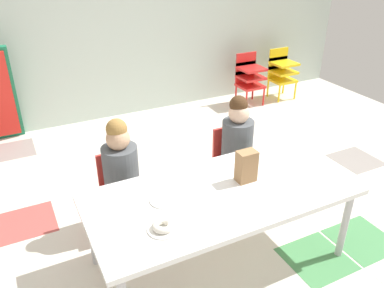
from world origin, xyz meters
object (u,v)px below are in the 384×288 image
Objects in this scene: seated_child_middle_seat at (237,138)px; paper_plate_near_edge at (163,229)px; seated_child_near_camera at (120,166)px; kid_chair_yellow_stack at (282,70)px; paper_bag_brown at (246,166)px; craft_table at (221,197)px; donut_powdered_on_plate at (163,226)px; paper_plate_center_table at (164,200)px; kid_chair_red_stack at (249,75)px.

seated_child_middle_seat reaches higher than paper_plate_near_edge.
seated_child_near_camera is 3.38m from kid_chair_yellow_stack.
seated_child_near_camera is 4.17× the size of paper_bag_brown.
donut_powdered_on_plate is at bearing -159.97° from craft_table.
paper_plate_near_edge is at bearing 0.00° from donut_powdered_on_plate.
donut_powdered_on_plate is at bearing -113.98° from paper_plate_center_table.
seated_child_near_camera reaches higher than craft_table.
kid_chair_red_stack is at bearing 46.42° from paper_plate_center_table.
paper_bag_brown is 0.73m from donut_powdered_on_plate.
craft_table is 7.92× the size of paper_bag_brown.
paper_plate_center_table is at bearing -139.80° from kid_chair_yellow_stack.
paper_plate_center_table is at bearing 168.77° from craft_table.
paper_bag_brown reaches higher than paper_plate_center_table.
paper_plate_near_edge is at bearing -113.98° from paper_plate_center_table.
kid_chair_red_stack reaches higher than craft_table.
seated_child_middle_seat is at bearing 62.39° from paper_bag_brown.
paper_plate_center_table is (-0.58, 0.03, -0.11)m from paper_bag_brown.
paper_plate_center_table is at bearing -79.20° from seated_child_near_camera.
kid_chair_yellow_stack is 3.87m from donut_powdered_on_plate.
paper_plate_center_table reaches higher than craft_table.
paper_bag_brown is (-1.64, -2.37, 0.29)m from kid_chair_red_stack.
craft_table is at bearing -53.15° from seated_child_near_camera.
kid_chair_yellow_stack is 3.78× the size of paper_plate_center_table.
seated_child_middle_seat reaches higher than paper_plate_center_table.
paper_bag_brown is at bearing 17.56° from donut_powdered_on_plate.
paper_bag_brown is 1.22× the size of paper_plate_near_edge.
kid_chair_yellow_stack is at bearing 40.20° from paper_plate_center_table.
seated_child_middle_seat is 2.22m from kid_chair_red_stack.
seated_child_middle_seat is (1.00, 0.00, 0.00)m from seated_child_near_camera.
craft_table is at bearing -134.80° from kid_chair_yellow_stack.
seated_child_near_camera reaches higher than paper_bag_brown.
paper_plate_center_table is (0.11, -0.57, 0.02)m from seated_child_near_camera.
seated_child_near_camera reaches higher than donut_powdered_on_plate.
paper_bag_brown is at bearing -124.73° from kid_chair_red_stack.
seated_child_middle_seat is at bearing 0.00° from seated_child_near_camera.
kid_chair_red_stack is (2.33, 1.77, -0.16)m from seated_child_near_camera.
kid_chair_yellow_stack is at bearing 43.43° from seated_child_middle_seat.
paper_plate_near_edge reaches higher than craft_table.
paper_bag_brown is (0.21, 0.04, 0.16)m from craft_table.
kid_chair_red_stack is 1.00× the size of kid_chair_yellow_stack.
paper_bag_brown is at bearing -40.78° from seated_child_near_camera.
kid_chair_yellow_stack is 3.87m from paper_plate_near_edge.
seated_child_middle_seat is at bearing 39.04° from paper_plate_near_edge.
donut_powdered_on_plate reaches higher than paper_plate_near_edge.
donut_powdered_on_plate is at bearing -140.96° from seated_child_middle_seat.
paper_plate_near_edge is at bearing -140.96° from seated_child_middle_seat.
paper_plate_center_table is (0.11, 0.25, 0.00)m from paper_plate_near_edge.
paper_plate_near_edge is at bearing -90.21° from seated_child_near_camera.
craft_table is 9.69× the size of paper_plate_near_edge.
kid_chair_yellow_stack reaches higher than donut_powdered_on_plate.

